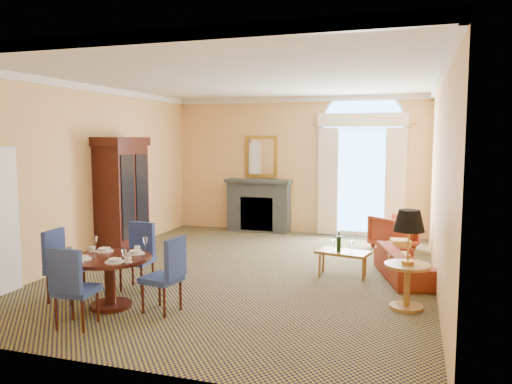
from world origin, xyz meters
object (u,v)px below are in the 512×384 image
(sofa, at_px, (405,263))
(armoire, at_px, (122,198))
(dining_table, at_px, (110,269))
(side_table, at_px, (408,246))
(armchair, at_px, (393,232))
(coffee_table, at_px, (342,252))

(sofa, bearing_deg, armoire, 72.44)
(dining_table, distance_m, side_table, 3.94)
(armoire, relative_size, side_table, 1.76)
(dining_table, xyz_separation_m, side_table, (3.76, 1.15, 0.32))
(sofa, bearing_deg, armchair, -8.86)
(side_table, bearing_deg, armoire, 163.30)
(sofa, distance_m, coffee_table, 1.01)
(coffee_table, bearing_deg, armchair, 86.25)
(dining_table, distance_m, coffee_table, 3.66)
(sofa, relative_size, armchair, 2.23)
(armchair, xyz_separation_m, side_table, (0.33, -3.68, 0.49))
(sofa, distance_m, armchair, 2.22)
(dining_table, xyz_separation_m, sofa, (3.71, 2.63, -0.27))
(armchair, distance_m, side_table, 3.73)
(coffee_table, bearing_deg, side_table, -38.98)
(sofa, height_order, side_table, side_table)
(armoire, xyz_separation_m, side_table, (5.32, -1.60, -0.25))
(armoire, distance_m, side_table, 5.56)
(armoire, bearing_deg, dining_table, -60.36)
(armoire, bearing_deg, coffee_table, -4.17)
(dining_table, relative_size, coffee_table, 1.21)
(armoire, distance_m, sofa, 5.34)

